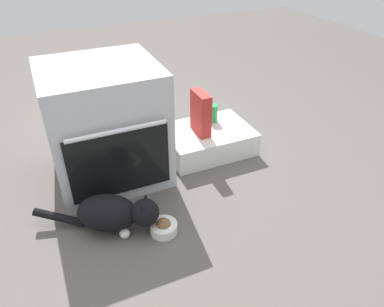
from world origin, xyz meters
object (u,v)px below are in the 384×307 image
(cat, at_px, (114,213))
(soda_can, at_px, (213,113))
(cereal_box, at_px, (201,113))
(oven, at_px, (105,124))
(food_bowl, at_px, (164,227))
(pantry_cabinet, at_px, (208,140))

(cat, relative_size, soda_can, 4.92)
(cat, distance_m, cereal_box, 0.87)
(soda_can, bearing_deg, cereal_box, -142.84)
(cat, distance_m, soda_can, 1.03)
(cereal_box, distance_m, soda_can, 0.20)
(oven, relative_size, food_bowl, 4.93)
(pantry_cabinet, height_order, soda_can, soda_can)
(cereal_box, bearing_deg, pantry_cabinet, 12.98)
(oven, xyz_separation_m, cat, (-0.10, -0.49, -0.23))
(food_bowl, distance_m, soda_can, 0.96)
(food_bowl, bearing_deg, cat, 151.72)
(oven, height_order, cereal_box, oven)
(cat, xyz_separation_m, soda_can, (0.84, 0.58, 0.11))
(cereal_box, relative_size, soda_can, 2.33)
(pantry_cabinet, relative_size, cat, 0.97)
(cereal_box, bearing_deg, food_bowl, -129.14)
(pantry_cabinet, relative_size, food_bowl, 4.08)
(food_bowl, height_order, cat, cat)
(pantry_cabinet, bearing_deg, cereal_box, -167.02)
(food_bowl, relative_size, soda_can, 1.17)
(pantry_cabinet, height_order, food_bowl, pantry_cabinet)
(pantry_cabinet, distance_m, cereal_box, 0.23)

